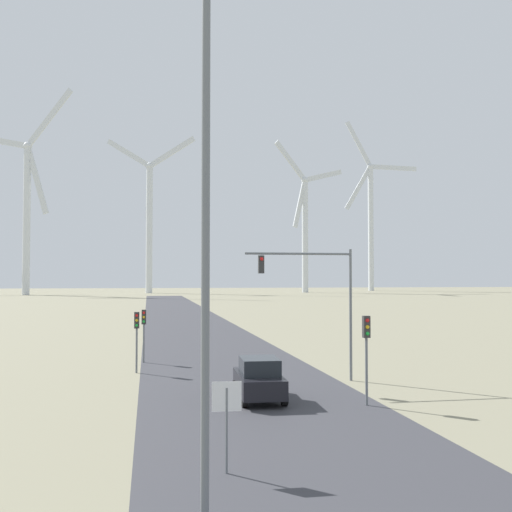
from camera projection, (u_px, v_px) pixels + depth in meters
road_surface at (198, 335)px, 55.09m from camera, size 10.00×240.00×0.01m
streetlamp at (206, 176)px, 12.43m from camera, size 2.50×0.32×12.18m
stop_sign_near at (227, 409)px, 16.07m from camera, size 0.81×0.07×2.46m
traffic_light_post_near_left at (137, 328)px, 33.02m from camera, size 0.28×0.34×3.35m
traffic_light_post_near_right at (366, 340)px, 24.64m from camera, size 0.28×0.34×3.67m
traffic_light_post_mid_left at (144, 324)px, 37.06m from camera, size 0.28×0.34×3.26m
traffic_light_mast_overhead at (315, 286)px, 30.31m from camera, size 5.56×0.35×6.71m
car_approaching at (259, 379)px, 25.58m from camera, size 1.96×4.17×1.83m
wind_turbine_left at (27, 201)px, 182.81m from camera, size 33.76×16.26×62.53m
wind_turbine_center at (149, 214)px, 204.59m from camera, size 30.02×13.50×53.79m
wind_turbine_right at (305, 222)px, 213.31m from camera, size 28.13×12.22×53.11m
wind_turbine_far_right at (371, 214)px, 242.87m from camera, size 31.50×2.60×68.72m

